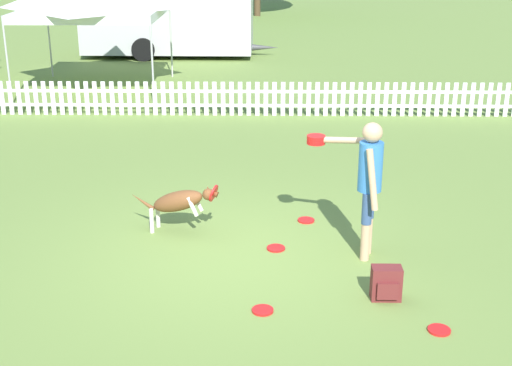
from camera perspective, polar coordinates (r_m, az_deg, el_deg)
ground_plane at (r=8.67m, az=-1.75°, el=-5.83°), size 240.00×240.00×0.00m
handler_person at (r=8.37m, az=8.79°, el=0.77°), size 0.89×0.85×1.67m
leaping_dog at (r=9.17m, az=-6.15°, el=-1.48°), size 1.19×0.49×0.71m
frisbee_near_handler at (r=7.38m, az=14.44°, el=-11.33°), size 0.23×0.23×0.02m
frisbee_near_dog at (r=7.48m, az=0.53°, el=-10.15°), size 0.23×0.23×0.02m
frisbee_midfield at (r=9.66m, az=4.03°, el=-2.99°), size 0.23×0.23×0.02m
frisbee_far_scatter at (r=8.83m, az=1.60°, el=-5.23°), size 0.23×0.23×0.02m
backpack_on_grass at (r=7.75m, az=10.38°, el=-7.93°), size 0.32×0.23×0.37m
picket_fence at (r=15.00m, az=-0.58°, el=6.76°), size 25.26×0.04×0.71m
equipment_trailer at (r=22.36m, az=-7.03°, el=13.47°), size 5.89×2.25×2.52m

